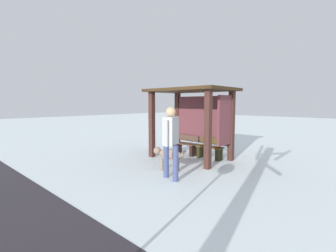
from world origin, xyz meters
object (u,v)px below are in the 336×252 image
object	(u,v)px
bus_shelter	(196,108)
bench_left_inside	(186,146)
bench_center_inside	(210,150)
person_walking	(171,136)
dog	(168,154)

from	to	relation	value
bus_shelter	bench_left_inside	xyz separation A→B (m)	(-0.62, 0.24, -1.46)
bench_center_inside	person_walking	size ratio (longest dim) A/B	0.52
bench_left_inside	bench_center_inside	distance (m)	1.05
bench_left_inside	dog	world-z (taller)	bench_left_inside
person_walking	bench_left_inside	bearing A→B (deg)	121.00
bus_shelter	bench_left_inside	distance (m)	1.60
bus_shelter	bench_center_inside	distance (m)	1.52
bench_left_inside	person_walking	distance (m)	3.11
bus_shelter	person_walking	size ratio (longest dim) A/B	1.56
bench_center_inside	person_walking	xyz separation A→B (m)	(0.50, -2.57, 0.77)
bus_shelter	person_walking	bearing A→B (deg)	-68.43
bus_shelter	dog	bearing A→B (deg)	-79.32
bench_center_inside	person_walking	world-z (taller)	person_walking
bench_left_inside	bench_center_inside	world-z (taller)	bench_center_inside
bench_left_inside	person_walking	bearing A→B (deg)	-59.00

